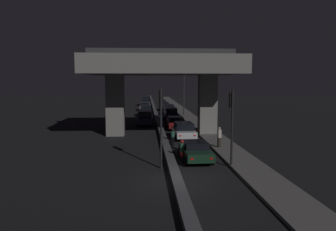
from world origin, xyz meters
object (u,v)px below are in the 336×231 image
object	(u,v)px
car_dark_red_third	(175,122)
car_black_sixth	(164,106)
car_dark_blue_lead_oncoming	(145,118)
car_silver_third_oncoming	(145,107)
traffic_light_right_of_median	(232,114)
pedestrian_on_sidewalk	(219,137)
traffic_light_left_of_median	(161,114)
car_dark_blue_fifth	(169,109)
car_dark_blue_second_oncoming	(146,111)
car_white_second	(184,130)
car_dark_blue_fourth	(171,114)
car_dark_green_lead	(195,150)
street_lamp	(182,86)
car_grey_fourth_oncoming	(146,101)
motorcycle_black_filtering_mid	(173,137)
motorcycle_red_filtering_near	(182,152)

from	to	relation	value
car_dark_red_third	car_black_sixth	bearing A→B (deg)	-1.23
car_dark_blue_lead_oncoming	car_silver_third_oncoming	bearing A→B (deg)	-179.37
car_black_sixth	traffic_light_right_of_median	bearing A→B (deg)	-175.01
car_dark_red_third	pedestrian_on_sidewalk	distance (m)	11.53
traffic_light_left_of_median	car_dark_blue_lead_oncoming	world-z (taller)	traffic_light_left_of_median
car_dark_blue_fifth	car_dark_blue_second_oncoming	xyz separation A→B (m)	(-3.72, -1.39, -0.09)
car_dark_blue_lead_oncoming	car_silver_third_oncoming	distance (m)	19.97
car_white_second	car_silver_third_oncoming	world-z (taller)	car_white_second
car_dark_blue_fourth	pedestrian_on_sidewalk	bearing A→B (deg)	-175.07
car_dark_green_lead	car_dark_blue_second_oncoming	distance (m)	29.15
car_dark_green_lead	car_silver_third_oncoming	bearing A→B (deg)	3.11
traffic_light_right_of_median	street_lamp	world-z (taller)	street_lamp
traffic_light_left_of_median	traffic_light_right_of_median	xyz separation A→B (m)	(4.49, 0.00, -0.09)
car_dark_green_lead	car_grey_fourth_oncoming	size ratio (longest dim) A/B	1.06
traffic_light_right_of_median	car_dark_blue_fifth	distance (m)	32.36
car_dark_blue_fourth	car_dark_red_third	bearing A→B (deg)	177.19
car_dark_blue_fourth	car_dark_green_lead	bearing A→B (deg)	177.78
street_lamp	car_silver_third_oncoming	size ratio (longest dim) A/B	1.97
traffic_light_left_of_median	motorcycle_black_filtering_mid	distance (m)	8.34
car_white_second	car_dark_blue_fourth	bearing A→B (deg)	-1.38
street_lamp	car_dark_blue_fourth	distance (m)	7.15
car_black_sixth	car_silver_third_oncoming	size ratio (longest dim) A/B	1.01
car_white_second	car_silver_third_oncoming	bearing A→B (deg)	5.19
car_black_sixth	pedestrian_on_sidewalk	bearing A→B (deg)	-173.84
car_dark_red_third	car_dark_blue_fifth	world-z (taller)	car_dark_blue_fifth
car_grey_fourth_oncoming	pedestrian_on_sidewalk	xyz separation A→B (m)	(5.86, -46.24, -0.01)
car_dark_green_lead	pedestrian_on_sidewalk	distance (m)	4.29
car_grey_fourth_oncoming	car_dark_blue_fifth	bearing A→B (deg)	10.47
car_dark_blue_fourth	car_grey_fourth_oncoming	xyz separation A→B (m)	(-3.45, 26.60, 0.07)
motorcycle_red_filtering_near	street_lamp	bearing A→B (deg)	-7.79
car_white_second	car_grey_fourth_oncoming	bearing A→B (deg)	3.03
car_grey_fourth_oncoming	motorcycle_red_filtering_near	xyz separation A→B (m)	(2.44, -49.96, -0.37)
traffic_light_right_of_median	motorcycle_black_filtering_mid	xyz separation A→B (m)	(-3.11, 7.70, -2.79)
car_black_sixth	pedestrian_on_sidewalk	xyz separation A→B (m)	(2.40, -34.84, 0.21)
car_dark_blue_fourth	car_silver_third_oncoming	xyz separation A→B (m)	(-3.55, 14.95, -0.18)
traffic_light_right_of_median	motorcycle_black_filtering_mid	size ratio (longest dim) A/B	2.75
traffic_light_left_of_median	car_black_sixth	xyz separation A→B (m)	(2.54, 40.22, -2.69)
car_black_sixth	car_dark_blue_lead_oncoming	distance (m)	20.53
pedestrian_on_sidewalk	car_dark_red_third	bearing A→B (deg)	102.63
car_white_second	traffic_light_left_of_median	bearing A→B (deg)	163.75
street_lamp	pedestrian_on_sidewalk	world-z (taller)	street_lamp
traffic_light_right_of_median	motorcycle_black_filtering_mid	world-z (taller)	traffic_light_right_of_median
traffic_light_left_of_median	car_black_sixth	distance (m)	40.40
car_dark_blue_lead_oncoming	pedestrian_on_sidewalk	distance (m)	15.80
car_dark_blue_fifth	car_dark_blue_lead_oncoming	xyz separation A→B (m)	(-3.81, -12.22, 0.05)
traffic_light_left_of_median	car_dark_blue_second_oncoming	world-z (taller)	traffic_light_left_of_median
car_grey_fourth_oncoming	motorcycle_red_filtering_near	world-z (taller)	car_grey_fourth_oncoming
street_lamp	motorcycle_red_filtering_near	bearing A→B (deg)	-96.39
car_dark_red_third	car_dark_blue_lead_oncoming	bearing A→B (deg)	44.72
traffic_light_left_of_median	traffic_light_right_of_median	bearing A→B (deg)	0.02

